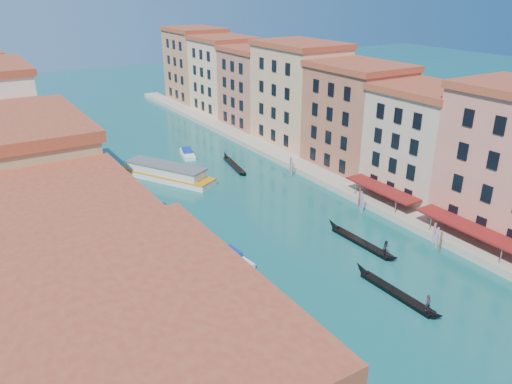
% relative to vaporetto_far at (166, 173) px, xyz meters
% --- Properties ---
extents(right_bank_palazzos, '(12.80, 128.40, 21.00)m').
position_rel_vaporetto_far_xyz_m(right_bank_palazzos, '(30.88, -2.02, 8.53)').
color(right_bank_palazzos, '#A5483D').
rests_on(right_bank_palazzos, ground).
extents(quay, '(4.00, 140.00, 1.00)m').
position_rel_vaporetto_far_xyz_m(quay, '(22.88, -2.02, -0.72)').
color(quay, '#A59985').
rests_on(quay, ground).
extents(restaurant_awnings, '(3.20, 44.55, 3.12)m').
position_rel_vaporetto_far_xyz_m(restaurant_awnings, '(23.07, -44.01, 1.77)').
color(restaurant_awnings, maroon).
rests_on(restaurant_awnings, ground).
extents(mooring_poles_right, '(1.44, 54.24, 3.20)m').
position_rel_vaporetto_far_xyz_m(mooring_poles_right, '(19.98, -38.22, 0.08)').
color(mooring_poles_right, brown).
rests_on(mooring_poles_right, ground).
extents(vaporetto_far, '(12.47, 17.88, 2.70)m').
position_rel_vaporetto_far_xyz_m(vaporetto_far, '(0.00, 0.00, 0.00)').
color(vaporetto_far, silver).
rests_on(vaporetto_far, ground).
extents(gondola_fore, '(1.51, 12.61, 2.51)m').
position_rel_vaporetto_far_xyz_m(gondola_fore, '(7.78, -45.86, -0.79)').
color(gondola_fore, black).
rests_on(gondola_fore, ground).
extents(gondola_right, '(1.59, 12.93, 2.58)m').
position_rel_vaporetto_far_xyz_m(gondola_right, '(12.50, -35.53, -0.72)').
color(gondola_right, black).
rests_on(gondola_right, ground).
extents(gondola_far, '(3.20, 12.44, 1.77)m').
position_rel_vaporetto_far_xyz_m(gondola_far, '(13.19, -0.42, -0.85)').
color(gondola_far, black).
rests_on(gondola_far, ground).
extents(motorboat_mid, '(2.60, 6.57, 1.33)m').
position_rel_vaporetto_far_xyz_m(motorboat_mid, '(-3.74, -30.15, -0.70)').
color(motorboat_mid, silver).
rests_on(motorboat_mid, ground).
extents(motorboat_far, '(3.68, 6.95, 1.37)m').
position_rel_vaporetto_far_xyz_m(motorboat_far, '(8.48, 9.78, -0.68)').
color(motorboat_far, white).
rests_on(motorboat_far, ground).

